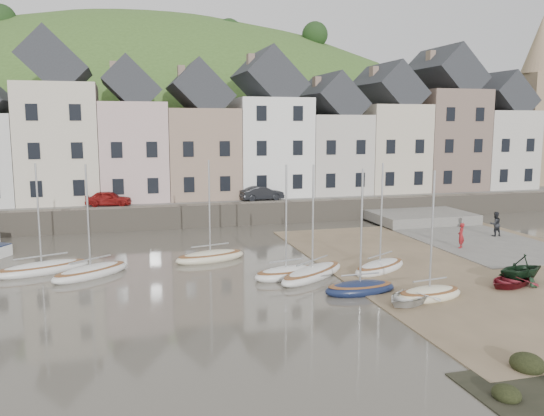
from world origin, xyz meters
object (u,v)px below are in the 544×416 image
object	(u,v)px
person_dark	(495,224)
car_right	(262,193)
sailboat_0	(42,268)
car_left	(109,198)
rowboat_red	(510,281)
person_red	(461,236)
rowboat_green	(521,268)
rowboat_white	(409,296)

from	to	relation	value
person_dark	car_right	distance (m)	19.06
sailboat_0	car_left	size ratio (longest dim) A/B	1.75
rowboat_red	person_red	bearing A→B (deg)	143.14
rowboat_green	person_red	bearing A→B (deg)	161.58
rowboat_white	person_dark	distance (m)	18.15
rowboat_white	rowboat_red	bearing A→B (deg)	70.34
rowboat_white	rowboat_red	world-z (taller)	rowboat_white
rowboat_white	rowboat_green	xyz separation A→B (m)	(7.30, 1.59, 0.42)
person_dark	car_right	bearing A→B (deg)	-41.29
rowboat_green	sailboat_0	bearing A→B (deg)	-116.75
car_right	rowboat_red	bearing A→B (deg)	-170.12
person_red	car_left	distance (m)	27.19
rowboat_green	rowboat_red	world-z (taller)	rowboat_green
rowboat_white	rowboat_red	xyz separation A→B (m)	(6.22, 1.05, -0.02)
rowboat_red	person_dark	world-z (taller)	person_dark
rowboat_red	car_right	xyz separation A→B (m)	(-6.93, 23.56, 1.86)
car_left	car_right	xyz separation A→B (m)	(12.83, 0.00, 0.00)
sailboat_0	rowboat_red	xyz separation A→B (m)	(23.22, -9.31, 0.10)
person_dark	car_right	size ratio (longest dim) A/B	0.47
sailboat_0	car_right	xyz separation A→B (m)	(16.29, 14.26, 1.96)
rowboat_green	car_left	world-z (taller)	car_left
rowboat_white	car_right	bearing A→B (deg)	152.40
person_red	rowboat_green	bearing A→B (deg)	35.73
rowboat_red	car_left	bearing A→B (deg)	-159.04
car_right	person_dark	bearing A→B (deg)	-137.89
sailboat_0	car_left	distance (m)	14.80
person_dark	rowboat_white	bearing A→B (deg)	41.67
sailboat_0	rowboat_red	size ratio (longest dim) A/B	2.21
rowboat_white	car_left	size ratio (longest dim) A/B	0.83
rowboat_white	rowboat_green	size ratio (longest dim) A/B	1.08
person_red	car_left	world-z (taller)	car_left
person_dark	car_left	world-z (taller)	car_left
rowboat_green	person_dark	size ratio (longest dim) A/B	1.56
sailboat_0	car_right	bearing A→B (deg)	41.19
rowboat_green	person_red	distance (m)	7.82
person_red	car_right	size ratio (longest dim) A/B	0.44
sailboat_0	person_dark	size ratio (longest dim) A/B	3.54
person_red	rowboat_red	bearing A→B (deg)	29.40
rowboat_green	car_left	size ratio (longest dim) A/B	0.77
rowboat_green	person_red	world-z (taller)	person_red
rowboat_white	person_red	xyz separation A→B (m)	(8.86, 9.25, 0.58)
rowboat_white	car_right	distance (m)	24.69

